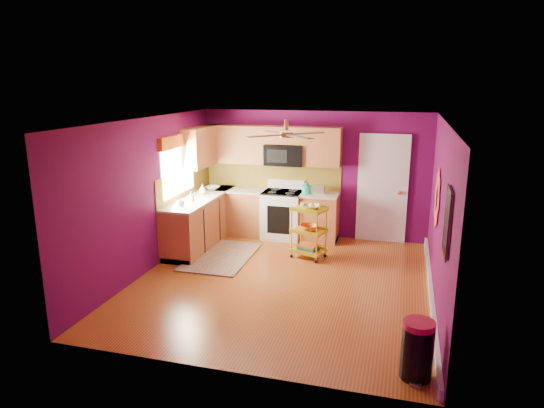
% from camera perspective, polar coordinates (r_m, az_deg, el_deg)
% --- Properties ---
extents(ground, '(5.00, 5.00, 0.00)m').
position_cam_1_polar(ground, '(7.69, 1.22, -9.13)').
color(ground, brown).
rests_on(ground, ground).
extents(room_envelope, '(4.54, 5.04, 2.52)m').
position_cam_1_polar(room_envelope, '(7.19, 1.50, 2.88)').
color(room_envelope, '#5A0A49').
rests_on(room_envelope, ground).
extents(lower_cabinets, '(2.81, 2.31, 0.94)m').
position_cam_1_polar(lower_cabinets, '(9.55, -3.91, -1.68)').
color(lower_cabinets, brown).
rests_on(lower_cabinets, ground).
extents(electric_range, '(0.76, 0.66, 1.13)m').
position_cam_1_polar(electric_range, '(9.65, 1.25, -1.19)').
color(electric_range, white).
rests_on(electric_range, ground).
extents(upper_cabinetry, '(2.80, 2.30, 1.26)m').
position_cam_1_polar(upper_cabinetry, '(9.57, -2.75, 6.73)').
color(upper_cabinetry, brown).
rests_on(upper_cabinetry, ground).
extents(left_window, '(0.08, 1.35, 1.08)m').
position_cam_1_polar(left_window, '(8.92, -11.01, 5.52)').
color(left_window, white).
rests_on(left_window, ground).
extents(panel_door, '(0.95, 0.11, 2.15)m').
position_cam_1_polar(panel_door, '(9.54, 12.86, 1.63)').
color(panel_door, white).
rests_on(panel_door, ground).
extents(right_wall_art, '(0.04, 2.74, 1.04)m').
position_cam_1_polar(right_wall_art, '(6.72, 19.28, -0.40)').
color(right_wall_art, black).
rests_on(right_wall_art, ground).
extents(ceiling_fan, '(1.01, 1.01, 0.26)m').
position_cam_1_polar(ceiling_fan, '(7.29, 1.71, 8.26)').
color(ceiling_fan, '#BF8C3F').
rests_on(ceiling_fan, ground).
extents(shag_rug, '(1.07, 1.72, 0.02)m').
position_cam_1_polar(shag_rug, '(8.75, -5.99, -6.14)').
color(shag_rug, black).
rests_on(shag_rug, ground).
extents(rolling_cart, '(0.66, 0.56, 1.01)m').
position_cam_1_polar(rolling_cart, '(8.54, 4.39, -3.03)').
color(rolling_cart, yellow).
rests_on(rolling_cart, ground).
extents(trash_can, '(0.39, 0.40, 0.64)m').
position_cam_1_polar(trash_can, '(5.51, 16.71, -16.10)').
color(trash_can, black).
rests_on(trash_can, ground).
extents(teal_kettle, '(0.18, 0.18, 0.21)m').
position_cam_1_polar(teal_kettle, '(9.40, 4.08, 1.76)').
color(teal_kettle, '#16A591').
rests_on(teal_kettle, lower_cabinets).
extents(toaster, '(0.22, 0.15, 0.18)m').
position_cam_1_polar(toaster, '(9.38, 5.53, 1.75)').
color(toaster, beige).
rests_on(toaster, lower_cabinets).
extents(soap_bottle_a, '(0.08, 0.08, 0.18)m').
position_cam_1_polar(soap_bottle_a, '(8.86, -9.51, 0.86)').
color(soap_bottle_a, '#EA3F72').
rests_on(soap_bottle_a, lower_cabinets).
extents(soap_bottle_b, '(0.15, 0.15, 0.19)m').
position_cam_1_polar(soap_bottle_b, '(9.39, -8.17, 1.71)').
color(soap_bottle_b, white).
rests_on(soap_bottle_b, lower_cabinets).
extents(counter_dish, '(0.27, 0.27, 0.07)m').
position_cam_1_polar(counter_dish, '(9.80, -6.95, 1.92)').
color(counter_dish, white).
rests_on(counter_dish, lower_cabinets).
extents(counter_cup, '(0.13, 0.13, 0.10)m').
position_cam_1_polar(counter_cup, '(8.58, -10.67, 0.12)').
color(counter_cup, white).
rests_on(counter_cup, lower_cabinets).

